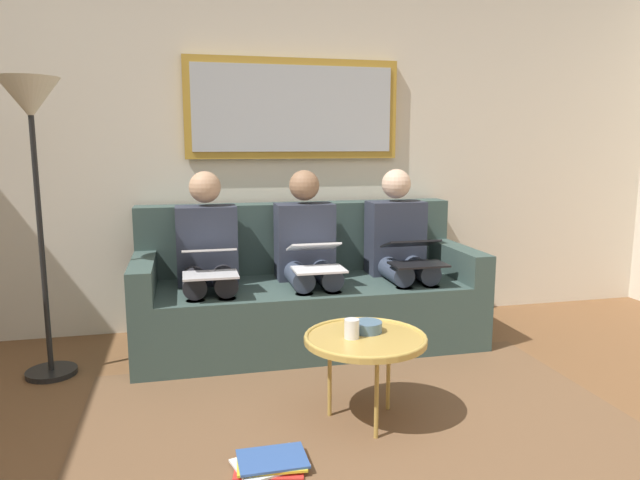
{
  "coord_description": "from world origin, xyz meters",
  "views": [
    {
      "loc": [
        0.77,
        1.58,
        1.31
      ],
      "look_at": [
        0.0,
        -1.7,
        0.75
      ],
      "focal_mm": 32.57,
      "sensor_mm": 36.0,
      "label": 1
    }
  ],
  "objects_px": {
    "person_right": "(208,257)",
    "laptop_silver": "(209,261)",
    "bowl": "(367,327)",
    "standing_lamp": "(32,132)",
    "framed_mirror": "(294,109)",
    "person_middle": "(308,253)",
    "magazine_stack": "(271,462)",
    "couch": "(306,294)",
    "laptop_black": "(414,253)",
    "cup": "(352,329)",
    "coffee_table": "(365,340)",
    "person_left": "(400,249)",
    "laptop_white": "(316,256)"
  },
  "relations": [
    {
      "from": "person_right",
      "to": "laptop_silver",
      "type": "relative_size",
      "value": 3.16
    },
    {
      "from": "bowl",
      "to": "standing_lamp",
      "type": "bearing_deg",
      "value": -28.76
    },
    {
      "from": "framed_mirror",
      "to": "standing_lamp",
      "type": "distance_m",
      "value": 1.69
    },
    {
      "from": "framed_mirror",
      "to": "person_right",
      "type": "distance_m",
      "value": 1.23
    },
    {
      "from": "standing_lamp",
      "to": "framed_mirror",
      "type": "bearing_deg",
      "value": -157.07
    },
    {
      "from": "person_middle",
      "to": "magazine_stack",
      "type": "bearing_deg",
      "value": 72.14
    },
    {
      "from": "couch",
      "to": "laptop_black",
      "type": "relative_size",
      "value": 6.27
    },
    {
      "from": "framed_mirror",
      "to": "person_middle",
      "type": "xyz_separation_m",
      "value": [
        0.0,
        0.46,
        -0.94
      ]
    },
    {
      "from": "laptop_silver",
      "to": "framed_mirror",
      "type": "bearing_deg",
      "value": -132.42
    },
    {
      "from": "framed_mirror",
      "to": "cup",
      "type": "distance_m",
      "value": 1.94
    },
    {
      "from": "bowl",
      "to": "standing_lamp",
      "type": "distance_m",
      "value": 2.05
    },
    {
      "from": "couch",
      "to": "coffee_table",
      "type": "height_order",
      "value": "couch"
    },
    {
      "from": "coffee_table",
      "to": "bowl",
      "type": "xyz_separation_m",
      "value": [
        -0.03,
        -0.07,
        0.04
      ]
    },
    {
      "from": "framed_mirror",
      "to": "laptop_silver",
      "type": "bearing_deg",
      "value": 47.58
    },
    {
      "from": "person_left",
      "to": "framed_mirror",
      "type": "bearing_deg",
      "value": -35.53
    },
    {
      "from": "person_right",
      "to": "person_left",
      "type": "bearing_deg",
      "value": 180.0
    },
    {
      "from": "coffee_table",
      "to": "laptop_white",
      "type": "height_order",
      "value": "laptop_white"
    },
    {
      "from": "person_left",
      "to": "coffee_table",
      "type": "bearing_deg",
      "value": 62.0
    },
    {
      "from": "laptop_black",
      "to": "person_middle",
      "type": "relative_size",
      "value": 0.31
    },
    {
      "from": "person_middle",
      "to": "standing_lamp",
      "type": "height_order",
      "value": "standing_lamp"
    },
    {
      "from": "laptop_black",
      "to": "magazine_stack",
      "type": "distance_m",
      "value": 1.75
    },
    {
      "from": "bowl",
      "to": "laptop_white",
      "type": "bearing_deg",
      "value": -86.04
    },
    {
      "from": "couch",
      "to": "coffee_table",
      "type": "bearing_deg",
      "value": 91.37
    },
    {
      "from": "couch",
      "to": "laptop_black",
      "type": "height_order",
      "value": "couch"
    },
    {
      "from": "coffee_table",
      "to": "person_middle",
      "type": "xyz_separation_m",
      "value": [
        0.03,
        -1.15,
        0.2
      ]
    },
    {
      "from": "laptop_silver",
      "to": "magazine_stack",
      "type": "distance_m",
      "value": 1.36
    },
    {
      "from": "standing_lamp",
      "to": "bowl",
      "type": "bearing_deg",
      "value": 151.24
    },
    {
      "from": "coffee_table",
      "to": "cup",
      "type": "xyz_separation_m",
      "value": [
        0.07,
        0.0,
        0.06
      ]
    },
    {
      "from": "couch",
      "to": "person_right",
      "type": "height_order",
      "value": "person_right"
    },
    {
      "from": "framed_mirror",
      "to": "laptop_white",
      "type": "distance_m",
      "value": 1.15
    },
    {
      "from": "cup",
      "to": "bowl",
      "type": "bearing_deg",
      "value": -144.13
    },
    {
      "from": "cup",
      "to": "magazine_stack",
      "type": "relative_size",
      "value": 0.28
    },
    {
      "from": "coffee_table",
      "to": "standing_lamp",
      "type": "relative_size",
      "value": 0.35
    },
    {
      "from": "framed_mirror",
      "to": "coffee_table",
      "type": "relative_size",
      "value": 2.62
    },
    {
      "from": "cup",
      "to": "standing_lamp",
      "type": "distance_m",
      "value": 2.0
    },
    {
      "from": "framed_mirror",
      "to": "laptop_white",
      "type": "relative_size",
      "value": 4.08
    },
    {
      "from": "person_left",
      "to": "person_right",
      "type": "relative_size",
      "value": 1.0
    },
    {
      "from": "couch",
      "to": "laptop_white",
      "type": "height_order",
      "value": "couch"
    },
    {
      "from": "framed_mirror",
      "to": "person_right",
      "type": "height_order",
      "value": "framed_mirror"
    },
    {
      "from": "coffee_table",
      "to": "person_right",
      "type": "height_order",
      "value": "person_right"
    },
    {
      "from": "person_right",
      "to": "laptop_silver",
      "type": "bearing_deg",
      "value": 90.0
    },
    {
      "from": "person_middle",
      "to": "couch",
      "type": "bearing_deg",
      "value": -90.0
    },
    {
      "from": "person_right",
      "to": "standing_lamp",
      "type": "distance_m",
      "value": 1.2
    },
    {
      "from": "person_left",
      "to": "standing_lamp",
      "type": "bearing_deg",
      "value": 5.19
    },
    {
      "from": "person_right",
      "to": "standing_lamp",
      "type": "height_order",
      "value": "standing_lamp"
    },
    {
      "from": "cup",
      "to": "bowl",
      "type": "height_order",
      "value": "cup"
    },
    {
      "from": "laptop_white",
      "to": "person_right",
      "type": "xyz_separation_m",
      "value": [
        0.64,
        -0.24,
        -0.02
      ]
    },
    {
      "from": "couch",
      "to": "standing_lamp",
      "type": "distance_m",
      "value": 1.9
    },
    {
      "from": "framed_mirror",
      "to": "magazine_stack",
      "type": "height_order",
      "value": "framed_mirror"
    },
    {
      "from": "cup",
      "to": "laptop_silver",
      "type": "distance_m",
      "value": 1.1
    }
  ]
}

